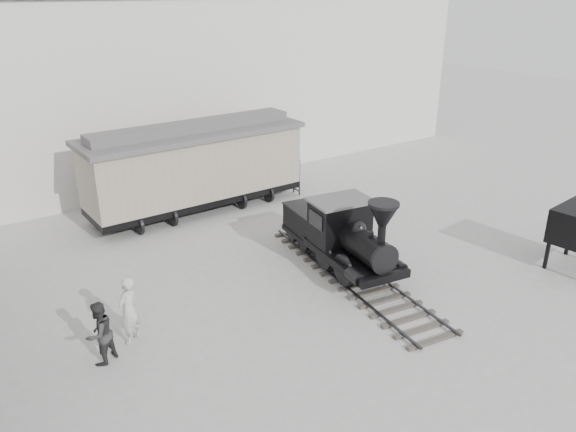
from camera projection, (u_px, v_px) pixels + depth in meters
ground at (399, 333)px, 14.79m from camera, size 90.00×90.00×0.00m
north_wall at (157, 59)px, 24.05m from camera, size 34.00×2.51×11.00m
locomotive at (344, 239)px, 17.74m from camera, size 2.92×8.32×2.88m
boxcar at (195, 165)px, 22.21m from camera, size 8.89×2.90×3.62m
visitor_a at (129, 310)px, 14.11m from camera, size 0.80×0.73×1.83m
visitor_b at (99, 333)px, 13.34m from camera, size 0.99×0.92×1.63m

